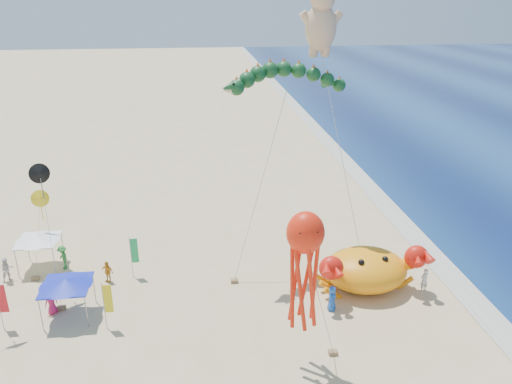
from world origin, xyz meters
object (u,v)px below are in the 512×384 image
Objects in this scene: octopus_kite at (304,261)px; dragon_kite at (285,83)px; canopy_blue at (66,283)px; canopy_white at (38,238)px; cherub_kite at (322,19)px; crab_inflatable at (366,269)px.

dragon_kite is at bearing 85.22° from octopus_kite.
canopy_blue is 7.31m from canopy_white.
canopy_white is at bearing 178.10° from dragon_kite.
dragon_kite is 0.74× the size of cherub_kite.
crab_inflatable is 13.84m from dragon_kite.
canopy_white is at bearing 143.76° from octopus_kite.
cherub_kite is at bearing 20.77° from dragon_kite.
octopus_kite is 2.95× the size of canopy_white.
octopus_kite is at bearing -23.81° from canopy_blue.
crab_inflatable is 2.49× the size of canopy_white.
canopy_blue is at bearing -158.26° from cherub_kite.
canopy_blue is (-19.58, -0.84, 0.95)m from crab_inflatable.
cherub_kite is 6.16× the size of canopy_blue.
octopus_kite reaches higher than crab_inflatable.
octopus_kite is at bearing -94.78° from dragon_kite.
dragon_kite is 19.16m from canopy_blue.
canopy_white is at bearing 166.25° from crab_inflatable.
canopy_blue is 1.03× the size of canopy_white.
canopy_white is (-20.55, -0.37, -14.95)m from cherub_kite.
cherub_kite is (2.55, 0.97, 4.01)m from dragon_kite.
cherub_kite is 17.26m from octopus_kite.
dragon_kite is 21.07m from canopy_white.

